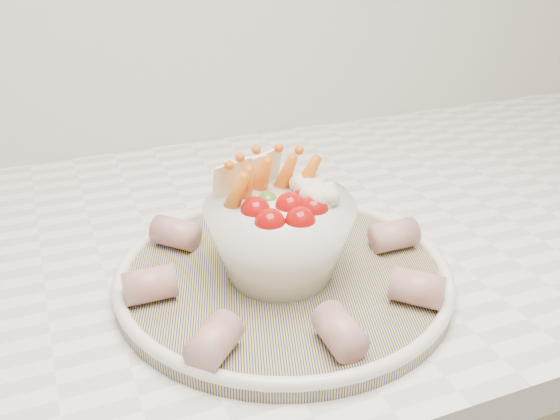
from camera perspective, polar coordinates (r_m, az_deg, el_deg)
name	(u,v)px	position (r m, az deg, el deg)	size (l,w,h in m)	color
serving_platter	(284,275)	(0.60, 0.34, -5.94)	(0.40, 0.40, 0.02)	navy
veggie_bowl	(281,233)	(0.58, 0.05, -2.12)	(0.14, 0.14, 0.11)	white
cured_meat_rolls	(283,257)	(0.59, 0.23, -4.36)	(0.29, 0.30, 0.03)	#A24A51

